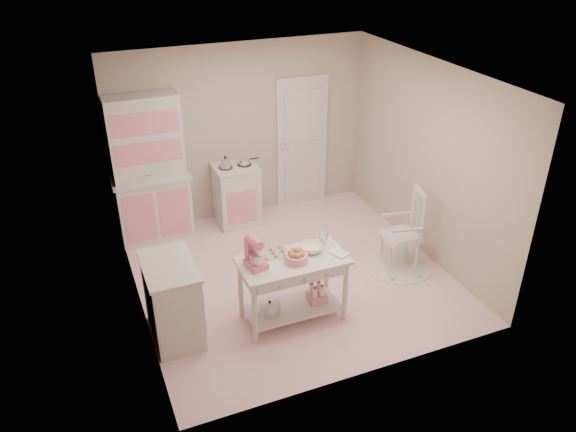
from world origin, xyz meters
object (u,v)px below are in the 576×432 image
object	(u,v)px
base_cabinet	(173,301)
rocking_chair	(401,229)
stove	(237,195)
bread_basket	(296,258)
work_table	(293,289)
stand_mixer	(256,253)
hutch	(150,170)

from	to	relation	value
base_cabinet	rocking_chair	bearing A→B (deg)	4.66
stove	bread_basket	distance (m)	2.49
stove	rocking_chair	distance (m)	2.51
work_table	rocking_chair	bearing A→B (deg)	15.50
bread_basket	stand_mixer	bearing A→B (deg)	170.96
stove	base_cabinet	world-z (taller)	same
bread_basket	stove	bearing A→B (deg)	87.85
hutch	rocking_chair	world-z (taller)	hutch
work_table	base_cabinet	bearing A→B (deg)	170.07
base_cabinet	work_table	size ratio (longest dim) A/B	0.77
stove	hutch	bearing A→B (deg)	177.61
hutch	work_table	bearing A→B (deg)	-66.16
hutch	stove	xyz separation A→B (m)	(1.20, -0.05, -0.58)
hutch	stove	world-z (taller)	hutch
hutch	work_table	size ratio (longest dim) A/B	1.73
rocking_chair	bread_basket	size ratio (longest dim) A/B	4.40
base_cabinet	stand_mixer	xyz separation A→B (m)	(0.89, -0.21, 0.51)
stand_mixer	rocking_chair	bearing A→B (deg)	-0.37
stove	work_table	bearing A→B (deg)	-92.67
base_cabinet	work_table	world-z (taller)	base_cabinet
stand_mixer	hutch	bearing A→B (deg)	92.88
work_table	stand_mixer	distance (m)	0.71
work_table	stand_mixer	bearing A→B (deg)	177.27
stand_mixer	work_table	bearing A→B (deg)	-15.14
base_cabinet	bread_basket	world-z (taller)	base_cabinet
stove	bread_basket	xyz separation A→B (m)	(-0.09, -2.46, 0.39)
stove	base_cabinet	bearing A→B (deg)	-123.05
hutch	base_cabinet	world-z (taller)	hutch
work_table	bread_basket	xyz separation A→B (m)	(0.02, -0.05, 0.45)
work_table	stove	bearing A→B (deg)	87.33
hutch	work_table	distance (m)	2.77
base_cabinet	work_table	xyz separation A→B (m)	(1.31, -0.23, -0.06)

